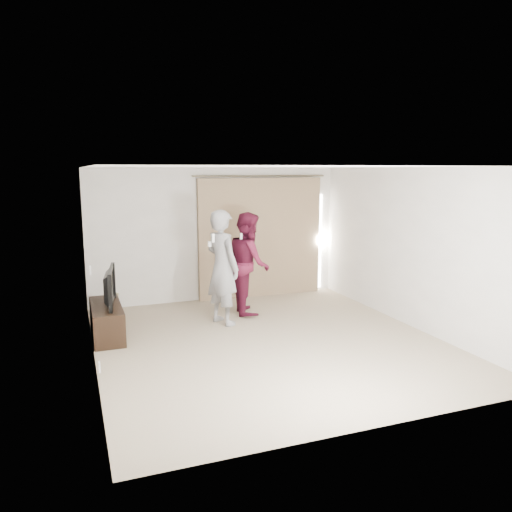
# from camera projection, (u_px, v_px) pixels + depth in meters

# --- Properties ---
(floor) EXTENTS (5.50, 5.50, 0.00)m
(floor) POSITION_uv_depth(u_px,v_px,m) (269.00, 342.00, 7.53)
(floor) COLOR tan
(floor) RESTS_ON ground
(wall_back) EXTENTS (5.00, 0.04, 2.60)m
(wall_back) POSITION_uv_depth(u_px,v_px,m) (217.00, 234.00, 9.85)
(wall_back) COLOR silver
(wall_back) RESTS_ON ground
(wall_left) EXTENTS (0.04, 5.50, 2.60)m
(wall_left) POSITION_uv_depth(u_px,v_px,m) (90.00, 269.00, 6.45)
(wall_left) COLOR silver
(wall_left) RESTS_ON ground
(ceiling) EXTENTS (5.00, 5.50, 0.01)m
(ceiling) POSITION_uv_depth(u_px,v_px,m) (269.00, 167.00, 7.09)
(ceiling) COLOR white
(ceiling) RESTS_ON wall_back
(curtain) EXTENTS (2.80, 0.11, 2.46)m
(curtain) POSITION_uv_depth(u_px,v_px,m) (261.00, 238.00, 10.12)
(curtain) COLOR tan
(curtain) RESTS_ON ground
(tv_console) EXTENTS (0.45, 1.30, 0.50)m
(tv_console) POSITION_uv_depth(u_px,v_px,m) (107.00, 321.00, 7.74)
(tv_console) COLOR black
(tv_console) RESTS_ON ground
(tv) EXTENTS (0.27, 1.01, 0.58)m
(tv) POSITION_uv_depth(u_px,v_px,m) (105.00, 287.00, 7.65)
(tv) COLOR black
(tv) RESTS_ON tv_console
(scratching_post) EXTENTS (0.36, 0.36, 0.48)m
(scratching_post) POSITION_uv_depth(u_px,v_px,m) (114.00, 310.00, 8.53)
(scratching_post) COLOR tan
(scratching_post) RESTS_ON ground
(person_man) EXTENTS (0.70, 0.83, 1.92)m
(person_man) POSITION_uv_depth(u_px,v_px,m) (222.00, 267.00, 8.28)
(person_man) COLOR gray
(person_man) RESTS_ON ground
(person_woman) EXTENTS (0.83, 0.99, 1.83)m
(person_woman) POSITION_uv_depth(u_px,v_px,m) (249.00, 263.00, 8.95)
(person_woman) COLOR #58132A
(person_woman) RESTS_ON ground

